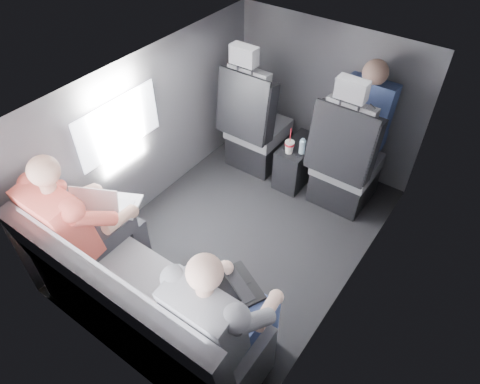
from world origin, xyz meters
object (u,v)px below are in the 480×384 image
Objects in this scene: laptop_black at (233,288)px; passenger_rear_left at (82,224)px; rear_bench at (143,307)px; water_bottle at (302,147)px; passenger_rear_right at (222,316)px; front_seat_right at (344,166)px; center_console at (297,162)px; passenger_front_right at (365,116)px; soda_cup at (289,147)px; front_seat_left at (255,130)px; laptop_white at (108,205)px.

passenger_rear_left is (-1.08, -0.17, 0.00)m from laptop_black.
water_bottle is (0.08, 1.84, 0.16)m from rear_bench.
front_seat_right is at bearing 93.49° from passenger_rear_right.
center_console is 1.94m from rear_bench.
passenger_front_right is at bearing 25.87° from center_console.
center_console is 1.80m from laptop_black.
soda_cup is 0.66m from passenger_front_right.
rear_bench is 1.80m from soda_cup.
front_seat_right is 1.02× the size of passenger_rear_left.
front_seat_right is (0.90, 0.00, 0.00)m from front_seat_left.
passenger_rear_right reaches higher than water_bottle.
laptop_white reaches higher than soda_cup.
soda_cup is (-0.02, 1.79, 0.15)m from rear_bench.
front_seat_right is at bearing 57.32° from laptop_white.
passenger_front_right reaches higher than center_console.
rear_bench is at bearing -89.43° from soda_cup.
front_seat_right reaches higher than laptop_black.
passenger_front_right is (0.47, 0.37, 0.29)m from soda_cup.
water_bottle is (0.53, -0.06, 0.07)m from front_seat_left.
front_seat_left is 1.91m from laptop_black.
center_console is at bearing 83.34° from soda_cup.
passenger_rear_left is at bearing -93.90° from front_seat_left.
soda_cup is at bearing 108.85° from passenger_rear_right.
front_seat_left is 1.61m from laptop_white.
soda_cup is 1.61× the size of water_bottle.
passenger_rear_right is at bearing -71.99° from laptop_black.
front_seat_left is at bearing 180.00° from front_seat_right.
center_console is 0.40× the size of passenger_rear_right.
laptop_black is (0.50, -1.67, 0.43)m from center_console.
soda_cup is 1.59m from laptop_white.
soda_cup is at bearing 108.95° from laptop_black.
laptop_black reaches higher than center_console.
laptop_white is (-0.55, -1.48, 0.17)m from soda_cup.
passenger_front_right is at bearing 16.00° from front_seat_left.
center_console is at bearing 174.93° from front_seat_right.
water_bottle is (0.08, -0.10, 0.27)m from center_console.
rear_bench is 1.85m from water_bottle.
rear_bench reaches higher than water_bottle.
rear_bench is at bearing -92.44° from water_bottle.
passenger_front_right is at bearing 63.65° from passenger_rear_left.
front_seat_left is at bearing 85.68° from laptop_white.
water_bottle is at bearing -52.78° from center_console.
front_seat_left reaches higher than soda_cup.
passenger_rear_left is at bearing -108.15° from soda_cup.
laptop_black is (1.07, -0.04, -0.00)m from laptop_white.
center_console is 1.93× the size of soda_cup.
passenger_front_right is (1.02, 2.06, 0.12)m from passenger_rear_left.
front_seat_left is 5.09× the size of soda_cup.
laptop_white is 2.11m from passenger_front_right.
laptop_white is 1.15m from passenger_rear_right.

